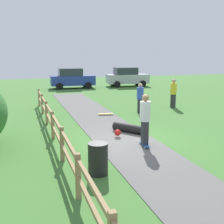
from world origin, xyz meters
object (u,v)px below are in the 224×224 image
at_px(trash_bin, 98,159).
at_px(parked_car_silver, 127,77).
at_px(bystander_yellow, 173,92).
at_px(skater_fallen, 128,129).
at_px(skater_riding, 145,117).
at_px(bystander_blue, 140,97).
at_px(parked_car_blue, 72,78).
at_px(skateboard_loose, 106,114).

height_order(trash_bin, parked_car_silver, parked_car_silver).
xyz_separation_m(trash_bin, bystander_yellow, (7.13, 8.48, 0.53)).
bearing_deg(skater_fallen, skater_riding, -91.87).
bearing_deg(bystander_blue, parked_car_blue, 96.98).
height_order(bystander_blue, parked_car_blue, parked_car_blue).
distance_m(trash_bin, skater_fallen, 4.39).
bearing_deg(skater_riding, skateboard_loose, 88.00).
bearing_deg(parked_car_silver, bystander_yellow, -96.93).
xyz_separation_m(skateboard_loose, bystander_yellow, (4.68, 1.02, 0.89)).
distance_m(skateboard_loose, bystander_blue, 2.24).
bearing_deg(bystander_yellow, skateboard_loose, -167.77).
relative_size(skater_riding, bystander_blue, 1.12).
distance_m(skater_fallen, bystander_blue, 4.52).
height_order(skater_riding, skateboard_loose, skater_riding).
height_order(skater_fallen, parked_car_blue, parked_car_blue).
relative_size(skateboard_loose, bystander_yellow, 0.46).
bearing_deg(skateboard_loose, trash_bin, -108.12).
bearing_deg(trash_bin, skater_riding, 39.79).
relative_size(trash_bin, skateboard_loose, 1.10).
height_order(skater_riding, skater_fallen, skater_riding).
xyz_separation_m(skater_fallen, skateboard_loose, (0.13, 3.74, -0.11)).
distance_m(skater_fallen, skateboard_loose, 3.74).
height_order(skater_riding, parked_car_blue, parked_car_blue).
distance_m(skater_fallen, parked_car_silver, 17.97).
distance_m(skateboard_loose, bystander_yellow, 4.87).
xyz_separation_m(trash_bin, skateboard_loose, (2.44, 7.47, -0.36)).
distance_m(trash_bin, parked_car_silver, 22.28).
xyz_separation_m(skateboard_loose, bystander_blue, (2.07, 0.14, 0.84)).
bearing_deg(skater_fallen, bystander_blue, 60.32).
bearing_deg(skateboard_loose, bystander_yellow, 12.23).
relative_size(skater_riding, bystander_yellow, 1.07).
height_order(bystander_blue, bystander_yellow, bystander_yellow).
bearing_deg(parked_car_blue, bystander_yellow, -70.83).
xyz_separation_m(bystander_blue, bystander_yellow, (2.61, 0.88, 0.05)).
relative_size(skater_fallen, parked_car_blue, 0.33).
height_order(trash_bin, bystander_yellow, bystander_yellow).
height_order(bystander_yellow, parked_car_silver, parked_car_silver).
bearing_deg(parked_car_blue, skateboard_loose, -92.14).
xyz_separation_m(trash_bin, skater_fallen, (2.31, 3.73, -0.25)).
height_order(skateboard_loose, parked_car_blue, parked_car_blue).
bearing_deg(skater_fallen, skateboard_loose, 87.93).
distance_m(bystander_yellow, parked_car_silver, 12.16).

